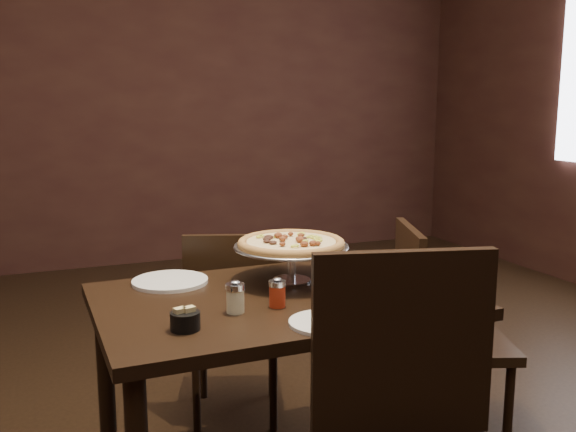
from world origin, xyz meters
name	(u,v)px	position (x,y,z in m)	size (l,w,h in m)	color
room	(292,78)	(0.06, 0.03, 1.40)	(6.04, 7.04, 2.84)	black
dining_table	(279,323)	(0.04, 0.07, 0.62)	(1.16, 0.78, 0.72)	black
pizza_stand	(291,244)	(0.13, 0.20, 0.85)	(0.40, 0.40, 0.16)	silver
parmesan_shaker	(235,297)	(-0.15, -0.04, 0.77)	(0.06, 0.06, 0.10)	beige
pepper_flake_shaker	(277,293)	(-0.01, -0.04, 0.76)	(0.05, 0.05, 0.09)	maroon
packet_caddy	(185,320)	(-0.32, -0.13, 0.75)	(0.08, 0.08, 0.06)	black
napkin_stack	(421,303)	(0.40, -0.19, 0.73)	(0.13, 0.13, 0.01)	white
plate_left	(170,281)	(-0.26, 0.34, 0.73)	(0.26, 0.26, 0.01)	white
plate_near	(326,323)	(0.06, -0.24, 0.72)	(0.21, 0.21, 0.01)	white
serving_spatula	(355,257)	(0.26, -0.03, 0.85)	(0.13, 0.13, 0.02)	silver
chair_far	(235,318)	(0.06, 0.64, 0.45)	(0.49, 0.49, 0.83)	black
chair_side	(437,328)	(0.73, 0.18, 0.48)	(0.52, 0.52, 0.87)	black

